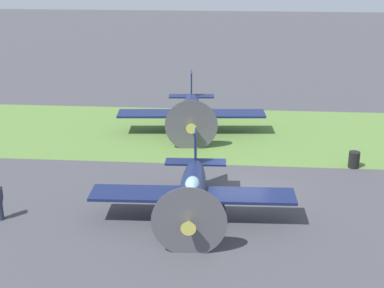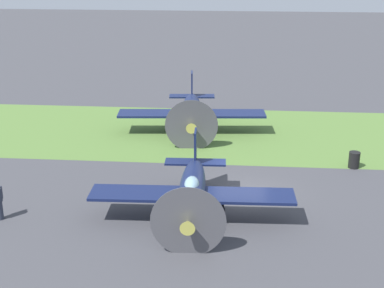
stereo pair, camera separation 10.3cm
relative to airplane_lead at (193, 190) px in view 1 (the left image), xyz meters
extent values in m
plane|color=#424247|center=(-2.11, -2.65, -1.35)|extent=(160.00, 160.00, 0.00)
cube|color=#567A38|center=(-2.11, -11.86, -1.34)|extent=(120.00, 11.00, 0.01)
ellipsoid|color=#141E47|center=(0.00, -0.15, 0.01)|extent=(1.36, 6.37, 1.16)
cube|color=#141E47|center=(-0.01, 0.23, -0.13)|extent=(8.99, 1.87, 0.13)
cube|color=#141E47|center=(0.10, -3.03, 0.84)|extent=(0.13, 1.03, 1.77)
cube|color=#141E47|center=(0.10, -3.03, 0.10)|extent=(3.01, 0.93, 0.09)
cone|color=#B7B24C|center=(-0.11, 3.25, 0.01)|extent=(0.62, 0.67, 0.60)
cylinder|color=#4C4C51|center=(-0.10, 3.07, 0.01)|extent=(2.98, 0.13, 2.98)
ellipsoid|color=#8CB2C6|center=(-0.01, 0.41, 0.41)|extent=(0.69, 1.32, 0.65)
cylinder|color=black|center=(-1.36, 0.28, -1.03)|extent=(0.23, 0.64, 0.63)
cylinder|color=black|center=(-1.36, 0.28, -0.58)|extent=(0.11, 0.11, 0.89)
cylinder|color=black|center=(1.34, 0.36, -1.03)|extent=(0.23, 0.64, 0.63)
cylinder|color=black|center=(1.34, 0.36, -0.58)|extent=(0.11, 0.11, 0.89)
cylinder|color=black|center=(0.10, -3.12, -1.20)|extent=(0.12, 0.30, 0.30)
ellipsoid|color=#141E47|center=(1.06, -12.25, 0.08)|extent=(1.75, 6.75, 1.22)
cube|color=#141E47|center=(1.03, -11.85, -0.07)|extent=(9.53, 2.42, 0.14)
cube|color=#141E47|center=(1.31, -15.28, 0.96)|extent=(0.18, 1.08, 1.87)
cube|color=#141E47|center=(1.31, -15.28, 0.18)|extent=(3.20, 1.13, 0.10)
cone|color=#B7B24C|center=(0.78, -8.67, 0.08)|extent=(0.68, 0.74, 0.63)
cylinder|color=#4C4C51|center=(0.79, -8.87, 0.08)|extent=(3.14, 0.29, 3.14)
ellipsoid|color=#8CB2C6|center=(1.02, -11.66, 0.50)|extent=(0.80, 1.43, 0.69)
cylinder|color=black|center=(-0.39, -11.87, -1.01)|extent=(0.27, 0.68, 0.67)
cylinder|color=black|center=(-0.39, -11.87, -0.54)|extent=(0.12, 0.12, 0.94)
cylinder|color=black|center=(2.44, -11.64, -1.01)|extent=(0.27, 0.68, 0.67)
cylinder|color=black|center=(2.44, -11.64, -0.54)|extent=(0.12, 0.12, 0.94)
cylinder|color=black|center=(1.32, -15.38, -1.19)|extent=(0.14, 0.32, 0.31)
cylinder|color=#2D3342|center=(8.48, 0.91, -0.91)|extent=(0.30, 0.30, 0.88)
cylinder|color=#2D3342|center=(8.42, 0.65, -0.16)|extent=(0.11, 0.11, 0.59)
cylinder|color=black|center=(-8.30, -6.59, -0.90)|extent=(0.60, 0.60, 0.90)
camera|label=1|loc=(-1.76, 22.14, 10.12)|focal=51.84mm
camera|label=2|loc=(-1.86, 22.13, 10.12)|focal=51.84mm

